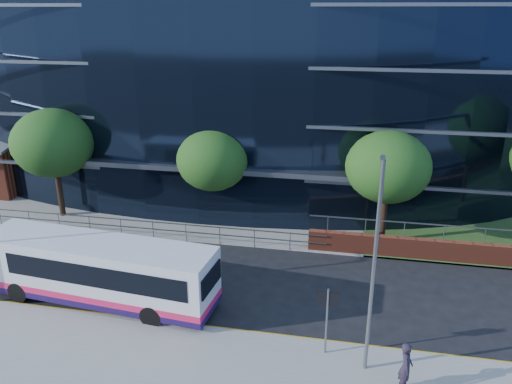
% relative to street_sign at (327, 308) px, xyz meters
% --- Properties ---
extents(ground, '(200.00, 200.00, 0.00)m').
position_rel_street_sign_xyz_m(ground, '(-4.50, 1.59, -2.15)').
color(ground, black).
rests_on(ground, ground).
extents(kerb, '(80.00, 0.25, 0.16)m').
position_rel_street_sign_xyz_m(kerb, '(-4.50, 0.59, -2.07)').
color(kerb, gray).
rests_on(kerb, ground).
extents(yellow_line_outer, '(80.00, 0.08, 0.01)m').
position_rel_street_sign_xyz_m(yellow_line_outer, '(-4.50, 0.79, -2.14)').
color(yellow_line_outer, gold).
rests_on(yellow_line_outer, ground).
extents(yellow_line_inner, '(80.00, 0.08, 0.01)m').
position_rel_street_sign_xyz_m(yellow_line_inner, '(-4.50, 0.94, -2.14)').
color(yellow_line_inner, gold).
rests_on(yellow_line_inner, ground).
extents(far_forecourt, '(50.00, 8.00, 0.10)m').
position_rel_street_sign_xyz_m(far_forecourt, '(-10.50, 12.59, -2.10)').
color(far_forecourt, gray).
rests_on(far_forecourt, ground).
extents(glass_office, '(44.00, 23.10, 16.00)m').
position_rel_street_sign_xyz_m(glass_office, '(-8.50, 22.44, 5.85)').
color(glass_office, black).
rests_on(glass_office, ground).
extents(guard_railings, '(24.00, 0.05, 1.10)m').
position_rel_street_sign_xyz_m(guard_railings, '(-12.50, 8.59, -1.33)').
color(guard_railings, slate).
rests_on(guard_railings, ground).
extents(street_sign, '(0.85, 0.09, 2.80)m').
position_rel_street_sign_xyz_m(street_sign, '(0.00, 0.00, 0.00)').
color(street_sign, slate).
rests_on(street_sign, pavement_near).
extents(tree_far_a, '(4.95, 4.95, 6.98)m').
position_rel_street_sign_xyz_m(tree_far_a, '(-17.50, 10.59, 2.71)').
color(tree_far_a, black).
rests_on(tree_far_a, ground).
extents(tree_far_b, '(4.29, 4.29, 6.05)m').
position_rel_street_sign_xyz_m(tree_far_b, '(-7.50, 11.09, 2.06)').
color(tree_far_b, black).
rests_on(tree_far_b, ground).
extents(tree_far_c, '(4.62, 4.62, 6.51)m').
position_rel_street_sign_xyz_m(tree_far_c, '(2.50, 10.59, 2.39)').
color(tree_far_c, black).
rests_on(tree_far_c, ground).
extents(streetlight_east, '(0.15, 0.77, 8.00)m').
position_rel_street_sign_xyz_m(streetlight_east, '(1.50, -0.59, 2.29)').
color(streetlight_east, slate).
rests_on(streetlight_east, pavement_near).
extents(city_bus, '(11.12, 3.54, 2.96)m').
position_rel_street_sign_xyz_m(city_bus, '(-10.22, 1.87, -0.58)').
color(city_bus, silver).
rests_on(city_bus, ground).
extents(pedestrian, '(0.48, 0.71, 1.88)m').
position_rel_street_sign_xyz_m(pedestrian, '(2.80, -1.48, -1.06)').
color(pedestrian, '#241D2C').
rests_on(pedestrian, pavement_near).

